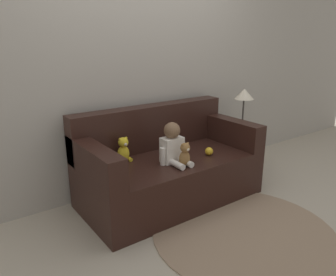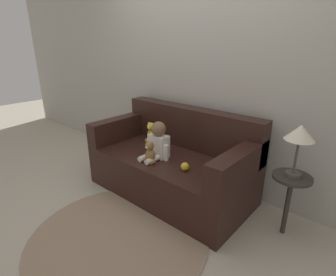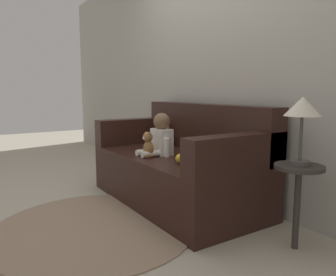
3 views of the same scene
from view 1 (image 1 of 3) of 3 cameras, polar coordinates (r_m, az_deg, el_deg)
name	(u,v)px [view 1 (image 1 of 3)]	position (r m, az deg, el deg)	size (l,w,h in m)	color
ground_plane	(171,199)	(3.29, 0.44, -10.54)	(12.00, 12.00, 0.00)	#B7AD99
wall_back	(140,61)	(3.34, -4.86, 13.20)	(8.00, 0.05, 2.60)	#ADA89E
couch	(167,167)	(3.19, -0.12, -5.07)	(1.69, 0.85, 0.88)	black
person_baby	(173,145)	(2.93, 0.87, -1.31)	(0.28, 0.30, 0.37)	white
teddy_bear_brown	(185,155)	(2.86, 2.95, -3.02)	(0.13, 0.10, 0.22)	olive
plush_toy_side	(123,150)	(2.98, -7.77, -2.15)	(0.14, 0.11, 0.23)	yellow
toy_ball	(209,151)	(3.17, 7.17, -2.30)	(0.08, 0.08, 0.08)	gold
floor_rug	(243,231)	(2.86, 12.98, -15.57)	(1.49, 1.49, 0.01)	gray
side_table	(243,108)	(3.89, 12.98, 5.06)	(0.30, 0.30, 0.97)	#332D28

